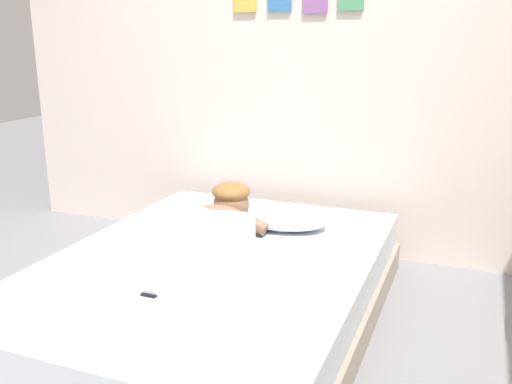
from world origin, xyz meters
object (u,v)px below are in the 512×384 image
object	(u,v)px
pillow	(281,217)
cell_phone	(157,289)
bed	(213,290)
coffee_cup	(281,223)
person_lying	(200,234)

from	to	relation	value
pillow	cell_phone	distance (m)	0.96
bed	coffee_cup	size ratio (longest dim) A/B	16.25
cell_phone	coffee_cup	bearing A→B (deg)	75.75
cell_phone	bed	bearing A→B (deg)	82.36
pillow	person_lying	size ratio (longest dim) A/B	0.57
coffee_cup	cell_phone	bearing A→B (deg)	-104.25
person_lying	cell_phone	bearing A→B (deg)	-88.67
coffee_cup	cell_phone	world-z (taller)	coffee_cup
bed	cell_phone	distance (m)	0.44
pillow	person_lying	xyz separation A→B (m)	(-0.22, -0.53, 0.05)
bed	coffee_cup	world-z (taller)	coffee_cup
bed	cell_phone	world-z (taller)	cell_phone
coffee_cup	bed	bearing A→B (deg)	-109.49
pillow	coffee_cup	xyz separation A→B (m)	(0.02, -0.04, -0.02)
coffee_cup	cell_phone	size ratio (longest dim) A/B	0.89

